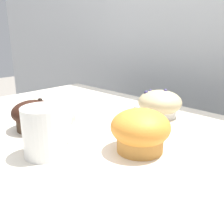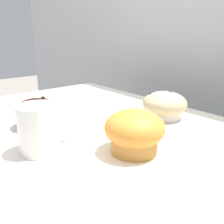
{
  "view_description": "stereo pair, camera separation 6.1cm",
  "coord_description": "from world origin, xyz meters",
  "px_view_note": "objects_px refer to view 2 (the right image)",
  "views": [
    {
      "loc": [
        0.41,
        -0.39,
        1.14
      ],
      "look_at": [
        0.01,
        0.02,
        0.95
      ],
      "focal_mm": 42.0,
      "sensor_mm": 36.0,
      "label": 1
    },
    {
      "loc": [
        0.45,
        -0.35,
        1.14
      ],
      "look_at": [
        0.01,
        0.02,
        0.95
      ],
      "focal_mm": 42.0,
      "sensor_mm": 36.0,
      "label": 2
    }
  ],
  "objects_px": {
    "muffin_front_center": "(134,132)",
    "muffin_back_right": "(164,105)",
    "muffin_back_left": "(37,113)",
    "coffee_cup": "(40,128)"
  },
  "relations": [
    {
      "from": "muffin_back_right",
      "to": "coffee_cup",
      "type": "height_order",
      "value": "coffee_cup"
    },
    {
      "from": "muffin_back_left",
      "to": "coffee_cup",
      "type": "bearing_deg",
      "value": -21.77
    },
    {
      "from": "muffin_front_center",
      "to": "muffin_back_right",
      "type": "relative_size",
      "value": 0.98
    },
    {
      "from": "muffin_back_left",
      "to": "coffee_cup",
      "type": "relative_size",
      "value": 0.85
    },
    {
      "from": "muffin_front_center",
      "to": "muffin_back_left",
      "type": "distance_m",
      "value": 0.27
    },
    {
      "from": "muffin_back_left",
      "to": "coffee_cup",
      "type": "distance_m",
      "value": 0.15
    },
    {
      "from": "muffin_front_center",
      "to": "coffee_cup",
      "type": "relative_size",
      "value": 0.97
    },
    {
      "from": "muffin_back_left",
      "to": "muffin_back_right",
      "type": "xyz_separation_m",
      "value": [
        0.16,
        0.29,
        -0.0
      ]
    },
    {
      "from": "muffin_back_left",
      "to": "muffin_front_center",
      "type": "bearing_deg",
      "value": 18.21
    },
    {
      "from": "muffin_back_left",
      "to": "muffin_back_right",
      "type": "relative_size",
      "value": 0.86
    }
  ]
}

